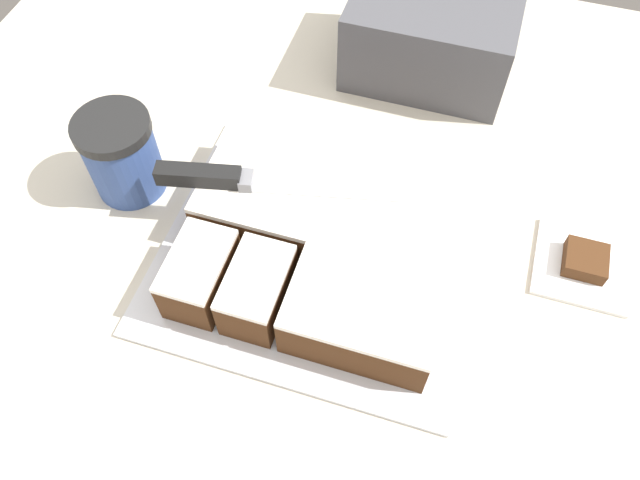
% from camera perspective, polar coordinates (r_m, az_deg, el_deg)
% --- Properties ---
extents(ground_plane, '(8.00, 8.00, 0.00)m').
position_cam_1_polar(ground_plane, '(1.66, 2.85, -17.27)').
color(ground_plane, '#4C4742').
extents(countertop, '(1.40, 1.10, 0.93)m').
position_cam_1_polar(countertop, '(1.22, 3.78, -11.14)').
color(countertop, beige).
rests_on(countertop, ground_plane).
extents(cake_board, '(0.39, 0.35, 0.01)m').
position_cam_1_polar(cake_board, '(0.77, 0.00, -1.49)').
color(cake_board, silver).
rests_on(cake_board, countertop).
extents(cake, '(0.32, 0.27, 0.07)m').
position_cam_1_polar(cake, '(0.74, 0.35, 0.12)').
color(cake, '#472814').
rests_on(cake, cake_board).
extents(knife, '(0.29, 0.09, 0.02)m').
position_cam_1_polar(knife, '(0.75, -8.50, 5.57)').
color(knife, silver).
rests_on(knife, cake).
extents(coffee_cup, '(0.10, 0.10, 0.12)m').
position_cam_1_polar(coffee_cup, '(0.84, -17.67, 7.43)').
color(coffee_cup, '#334C8C').
rests_on(coffee_cup, countertop).
extents(paper_napkin, '(0.11, 0.11, 0.01)m').
position_cam_1_polar(paper_napkin, '(0.83, 22.80, -2.19)').
color(paper_napkin, white).
rests_on(paper_napkin, countertop).
extents(brownie, '(0.05, 0.05, 0.02)m').
position_cam_1_polar(brownie, '(0.82, 23.10, -1.70)').
color(brownie, '#472814').
rests_on(brownie, paper_napkin).
extents(storage_box, '(0.24, 0.19, 0.12)m').
position_cam_1_polar(storage_box, '(0.98, 10.18, 18.06)').
color(storage_box, '#47474C').
rests_on(storage_box, countertop).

